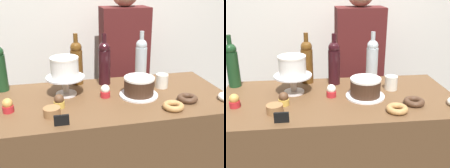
{
  "view_description": "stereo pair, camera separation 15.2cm",
  "coord_description": "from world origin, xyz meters",
  "views": [
    {
      "loc": [
        -0.31,
        -1.39,
        1.58
      ],
      "look_at": [
        0.0,
        0.0,
        1.04
      ],
      "focal_mm": 43.34,
      "sensor_mm": 36.0,
      "label": 1
    },
    {
      "loc": [
        -0.16,
        -1.41,
        1.58
      ],
      "look_at": [
        0.0,
        0.0,
        1.04
      ],
      "focal_mm": 43.34,
      "sensor_mm": 36.0,
      "label": 2
    }
  ],
  "objects": [
    {
      "name": "display_counter",
      "position": [
        0.0,
        0.0,
        0.48
      ],
      "size": [
        1.35,
        0.65,
        0.96
      ],
      "color": "brown",
      "rests_on": "ground_plane"
    },
    {
      "name": "cupcake_caramel",
      "position": [
        -0.55,
        -0.07,
        0.99
      ],
      "size": [
        0.06,
        0.06,
        0.07
      ],
      "color": "red",
      "rests_on": "display_counter"
    },
    {
      "name": "cupcake_vanilla",
      "position": [
        -0.04,
        0.01,
        0.99
      ],
      "size": [
        0.06,
        0.06,
        0.07
      ],
      "color": "red",
      "rests_on": "display_counter"
    },
    {
      "name": "wine_bottle_dark_red",
      "position": [
        -0.0,
        0.22,
        1.1
      ],
      "size": [
        0.08,
        0.08,
        0.33
      ],
      "color": "black",
      "rests_on": "display_counter"
    },
    {
      "name": "cookie_stack",
      "position": [
        -0.34,
        -0.16,
        0.98
      ],
      "size": [
        0.08,
        0.08,
        0.04
      ],
      "color": "olive",
      "rests_on": "display_counter"
    },
    {
      "name": "chocolate_round_cake",
      "position": [
        0.16,
        -0.01,
        1.02
      ],
      "size": [
        0.17,
        0.17,
        0.1
      ],
      "color": "#3D2619",
      "rests_on": "silver_serving_platter"
    },
    {
      "name": "silver_serving_platter",
      "position": [
        0.16,
        -0.01,
        0.96
      ],
      "size": [
        0.22,
        0.22,
        0.01
      ],
      "color": "white",
      "rests_on": "display_counter"
    },
    {
      "name": "price_sign_chalkboard",
      "position": [
        -0.3,
        -0.27,
        0.98
      ],
      "size": [
        0.07,
        0.01,
        0.05
      ],
      "color": "black",
      "rests_on": "display_counter"
    },
    {
      "name": "cake_stand_pedestal",
      "position": [
        -0.25,
        0.09,
        1.03
      ],
      "size": [
        0.22,
        0.22,
        0.11
      ],
      "color": "silver",
      "rests_on": "display_counter"
    },
    {
      "name": "cupcake_chocolate",
      "position": [
        -0.3,
        -0.07,
        0.99
      ],
      "size": [
        0.06,
        0.06,
        0.07
      ],
      "color": "gold",
      "rests_on": "display_counter"
    },
    {
      "name": "barista_figure",
      "position": [
        0.23,
        0.61,
        0.84
      ],
      "size": [
        0.36,
        0.22,
        1.6
      ],
      "color": "black",
      "rests_on": "ground_plane"
    },
    {
      "name": "white_layer_cake",
      "position": [
        -0.25,
        0.09,
        1.13
      ],
      "size": [
        0.16,
        0.16,
        0.11
      ],
      "color": "white",
      "rests_on": "cake_stand_pedestal"
    },
    {
      "name": "wine_bottle_green",
      "position": [
        -0.63,
        0.25,
        1.1
      ],
      "size": [
        0.08,
        0.08,
        0.33
      ],
      "color": "#193D1E",
      "rests_on": "display_counter"
    },
    {
      "name": "wine_bottle_clear",
      "position": [
        0.25,
        0.25,
        1.1
      ],
      "size": [
        0.08,
        0.08,
        0.33
      ],
      "color": "#B2BCC1",
      "rests_on": "display_counter"
    },
    {
      "name": "donut_maple",
      "position": [
        0.28,
        -0.22,
        0.97
      ],
      "size": [
        0.11,
        0.11,
        0.03
      ],
      "color": "#B27F47",
      "rests_on": "display_counter"
    },
    {
      "name": "wine_bottle_amber",
      "position": [
        -0.17,
        0.26,
        1.1
      ],
      "size": [
        0.08,
        0.08,
        0.33
      ],
      "color": "#5B3814",
      "rests_on": "display_counter"
    },
    {
      "name": "donut_chocolate",
      "position": [
        0.4,
        -0.14,
        0.97
      ],
      "size": [
        0.11,
        0.11,
        0.03
      ],
      "color": "#472D1E",
      "rests_on": "display_counter"
    },
    {
      "name": "coffee_cup_ceramic",
      "position": [
        0.34,
        0.08,
        1.0
      ],
      "size": [
        0.08,
        0.08,
        0.09
      ],
      "color": "silver",
      "rests_on": "display_counter"
    },
    {
      "name": "back_wall",
      "position": [
        0.0,
        0.9,
        1.3
      ],
      "size": [
        6.0,
        0.05,
        2.6
      ],
      "color": "silver",
      "rests_on": "ground_plane"
    }
  ]
}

